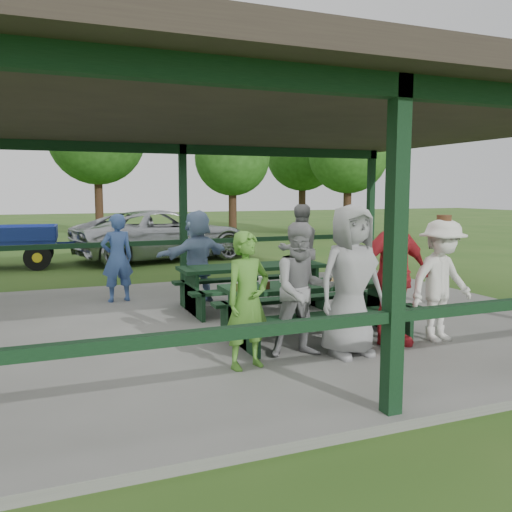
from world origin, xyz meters
name	(u,v)px	position (x,y,z in m)	size (l,w,h in m)	color
ground	(245,327)	(0.00, 0.00, 0.00)	(90.00, 90.00, 0.00)	#2C541A
concrete_slab	(245,324)	(0.00, 0.00, 0.05)	(10.00, 8.00, 0.10)	slate
pavilion_structure	(244,120)	(0.00, 0.00, 3.17)	(10.60, 8.60, 3.24)	black
picnic_table_near	(315,302)	(0.59, -1.20, 0.57)	(2.60, 1.39, 0.75)	black
picnic_table_far	(252,281)	(0.44, 0.80, 0.57)	(2.51, 1.39, 0.75)	black
table_setting	(310,280)	(0.53, -1.17, 0.88)	(2.49, 0.45, 0.10)	white
contestant_green	(248,300)	(-0.76, -2.12, 0.88)	(0.57, 0.38, 1.57)	#51912F
contestant_grey_left	(303,290)	(0.02, -1.96, 0.92)	(0.80, 0.62, 1.64)	gray
contestant_grey_mid	(351,281)	(0.58, -2.14, 1.03)	(0.91, 0.59, 1.86)	#949597
contestant_red	(393,274)	(1.33, -1.95, 1.04)	(1.10, 0.46, 1.88)	red
contestant_white_fedora	(441,280)	(2.05, -2.04, 0.93)	(1.14, 0.75, 1.70)	white
spectator_lblue	(197,256)	(-0.29, 1.66, 0.94)	(1.55, 0.50, 1.68)	#7C99C0
spectator_blue	(117,258)	(-1.63, 2.25, 0.90)	(0.59, 0.38, 1.61)	#3D5DA0
spectator_grey	(299,250)	(1.74, 1.61, 0.98)	(0.85, 0.66, 1.76)	gray
pickup_truck	(165,235)	(0.65, 8.75, 0.76)	(2.53, 5.50, 1.53)	silver
farm_trailer	(6,246)	(-3.80, 8.41, 0.62)	(3.59, 1.72, 1.25)	navy
tree_left	(97,137)	(-0.43, 17.31, 4.46)	(4.21, 4.21, 6.58)	#332114
tree_mid	(232,159)	(5.17, 15.30, 3.53)	(3.34, 3.34, 5.22)	#332114
tree_right	(348,154)	(9.94, 13.36, 3.73)	(3.53, 3.53, 5.51)	#332114
tree_far_right	(303,155)	(9.76, 17.52, 3.94)	(3.73, 3.73, 5.83)	#332114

